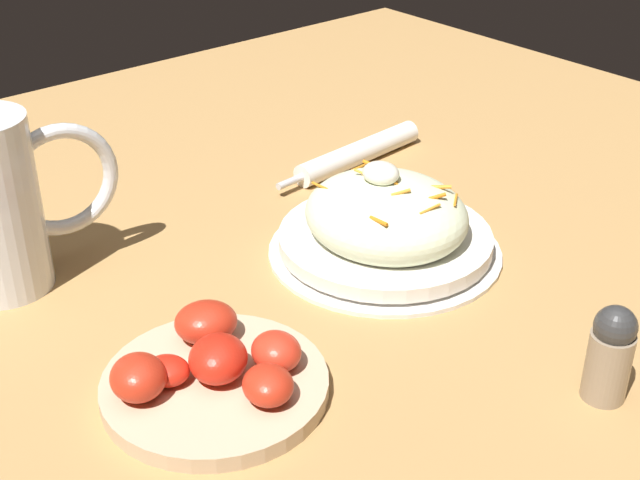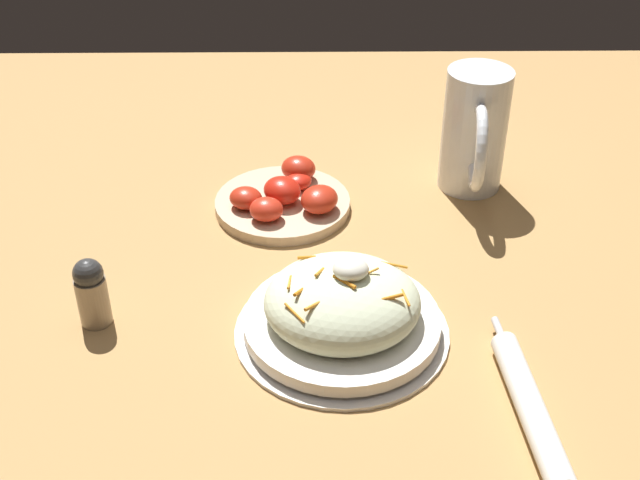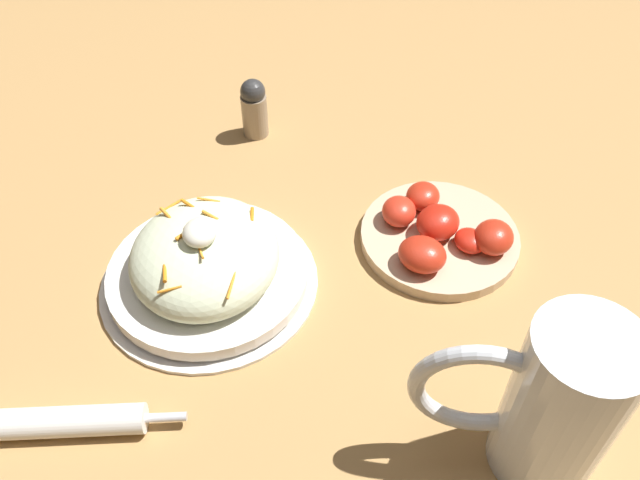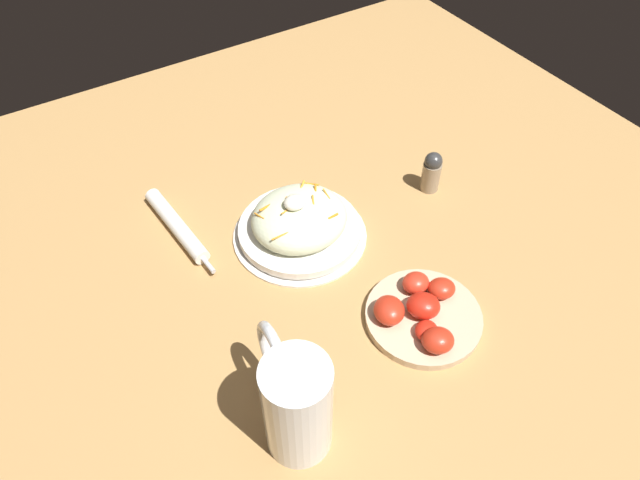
{
  "view_description": "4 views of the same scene",
  "coord_description": "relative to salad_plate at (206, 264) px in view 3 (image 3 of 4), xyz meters",
  "views": [
    {
      "loc": [
        -0.49,
        0.47,
        0.44
      ],
      "look_at": [
        0.02,
        0.03,
        0.06
      ],
      "focal_mm": 49.6,
      "sensor_mm": 36.0,
      "label": 1
    },
    {
      "loc": [
        0.02,
        -0.75,
        0.6
      ],
      "look_at": [
        0.03,
        0.01,
        0.07
      ],
      "focal_mm": 46.93,
      "sensor_mm": 36.0,
      "label": 2
    },
    {
      "loc": [
        0.5,
        0.06,
        0.53
      ],
      "look_at": [
        0.06,
        0.05,
        0.08
      ],
      "focal_mm": 36.52,
      "sensor_mm": 36.0,
      "label": 3
    },
    {
      "loc": [
        0.38,
        0.52,
        0.73
      ],
      "look_at": [
        0.06,
        0.0,
        0.06
      ],
      "focal_mm": 32.37,
      "sensor_mm": 36.0,
      "label": 4
    }
  ],
  "objects": [
    {
      "name": "salad_plate",
      "position": [
        0.0,
        0.0,
        0.0
      ],
      "size": [
        0.23,
        0.23,
        0.1
      ],
      "color": "white",
      "rests_on": "ground_plane"
    },
    {
      "name": "salt_shaker",
      "position": [
        -0.27,
        0.02,
        0.01
      ],
      "size": [
        0.03,
        0.03,
        0.08
      ],
      "color": "gray",
      "rests_on": "ground_plane"
    },
    {
      "name": "tomato_plate",
      "position": [
        -0.07,
        0.25,
        -0.01
      ],
      "size": [
        0.18,
        0.18,
        0.05
      ],
      "color": "#D1B28E",
      "rests_on": "ground_plane"
    },
    {
      "name": "beer_mug",
      "position": [
        0.18,
        0.3,
        0.04
      ],
      "size": [
        0.09,
        0.16,
        0.17
      ],
      "color": "white",
      "rests_on": "ground_plane"
    },
    {
      "name": "napkin_roll",
      "position": [
        0.17,
        -0.12,
        -0.02
      ],
      "size": [
        0.04,
        0.23,
        0.03
      ],
      "color": "white",
      "rests_on": "ground_plane"
    },
    {
      "name": "ground_plane",
      "position": [
        -0.05,
        0.07,
        -0.03
      ],
      "size": [
        1.43,
        1.43,
        0.0
      ],
      "primitive_type": "plane",
      "color": "#B2844C"
    }
  ]
}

